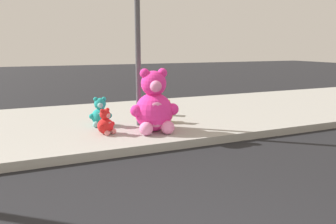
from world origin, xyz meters
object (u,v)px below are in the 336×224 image
plush_teal (100,114)px  plush_yellow (165,113)px  sign_pole (138,42)px  plush_pink_large (154,107)px  plush_white (158,107)px  plush_red (106,124)px

plush_teal → plush_yellow: bearing=-9.6°
sign_pole → plush_pink_large: 1.35m
plush_teal → plush_white: 1.58m
plush_teal → plush_white: plush_teal is taller
plush_pink_large → plush_teal: plush_pink_large is taller
plush_teal → plush_white: size_ratio=1.24×
sign_pole → plush_white: sign_pole is taller
plush_teal → plush_red: (-0.04, -0.68, -0.04)m
sign_pole → plush_white: 1.86m
plush_pink_large → plush_teal: size_ratio=2.02×
plush_white → plush_pink_large: bearing=-113.8°
plush_yellow → sign_pole: bearing=-177.6°
sign_pole → plush_teal: size_ratio=5.35×
sign_pole → plush_yellow: sign_pole is taller
plush_pink_large → plush_white: plush_pink_large is taller
sign_pole → plush_pink_large: (0.12, -0.58, -1.22)m
plush_white → plush_red: plush_red is taller
plush_pink_large → plush_white: size_ratio=2.50×
sign_pole → plush_yellow: 1.62m
plush_pink_large → plush_yellow: (0.49, 0.61, -0.29)m
plush_teal → plush_yellow: (1.35, -0.23, -0.04)m
plush_white → plush_red: size_ratio=0.99×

